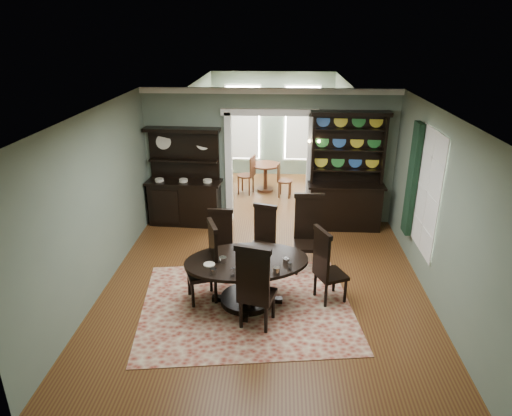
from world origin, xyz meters
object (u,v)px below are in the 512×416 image
at_px(sideboard, 185,191).
at_px(dining_table, 247,273).
at_px(welsh_dresser, 346,187).
at_px(parlor_table, 265,173).

bearing_deg(sideboard, dining_table, -59.56).
bearing_deg(sideboard, welsh_dresser, 2.89).
height_order(welsh_dresser, parlor_table, welsh_dresser).
relative_size(sideboard, parlor_table, 2.69).
height_order(sideboard, welsh_dresser, welsh_dresser).
height_order(dining_table, parlor_table, dining_table).
height_order(dining_table, welsh_dresser, welsh_dresser).
distance_m(sideboard, welsh_dresser, 3.56).
bearing_deg(dining_table, welsh_dresser, 47.52).
xyz_separation_m(sideboard, welsh_dresser, (3.55, -0.03, 0.17)).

